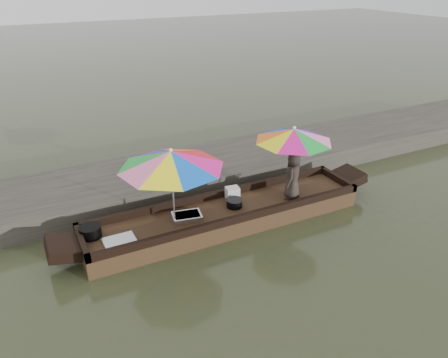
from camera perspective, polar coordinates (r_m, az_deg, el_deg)
name	(u,v)px	position (r m, az deg, el deg)	size (l,w,h in m)	color
water	(226,224)	(9.16, 0.28, -5.88)	(80.00, 80.00, 0.00)	#2E381D
dock	(186,173)	(10.82, -5.00, 0.77)	(22.00, 2.20, 0.50)	#2D2B26
boat_hull	(226,217)	(9.07, 0.28, -4.94)	(5.88, 1.20, 0.35)	black
cooking_pot	(90,232)	(8.44, -17.07, -6.59)	(0.40, 0.40, 0.21)	black
tray_crayfish	(187,216)	(8.69, -4.87, -4.88)	(0.57, 0.39, 0.09)	silver
tray_scallop	(119,241)	(8.17, -13.50, -7.89)	(0.57, 0.39, 0.06)	silver
charcoal_grill	(234,203)	(9.05, 1.36, -3.19)	(0.33, 0.33, 0.15)	black
supply_bag	(232,193)	(9.34, 1.10, -1.83)	(0.28, 0.22, 0.26)	silver
vendor	(293,176)	(9.29, 8.99, 0.43)	(0.52, 0.34, 1.06)	black
umbrella_bow	(173,187)	(8.23, -6.71, -1.03)	(1.98, 1.98, 1.55)	red
umbrella_stern	(292,161)	(9.38, 8.86, 2.33)	(1.64, 1.64, 1.55)	#4F14A5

